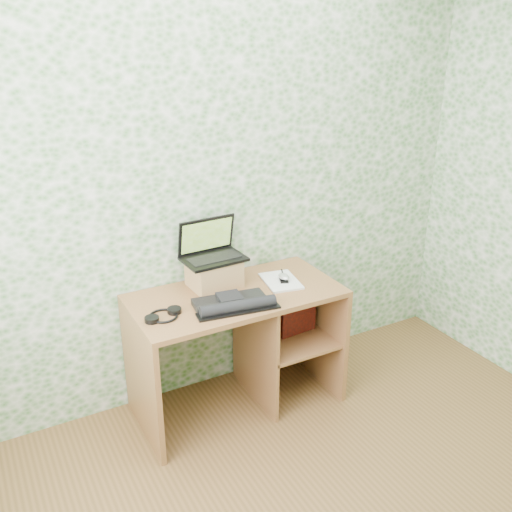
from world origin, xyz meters
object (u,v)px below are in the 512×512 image
desk (246,329)px  notepad (281,281)px  laptop (211,249)px  riser (214,273)px  keyboard (233,303)px

desk → notepad: bearing=-5.4°
laptop → notepad: (0.37, -0.17, -0.21)m
riser → notepad: riser is taller
notepad → desk: bearing=-175.3°
laptop → notepad: 0.46m
laptop → keyboard: 0.38m
desk → riser: 0.40m
desk → laptop: size_ratio=3.36×
desk → keyboard: bearing=-133.7°
riser → notepad: (0.37, -0.14, -0.08)m
desk → keyboard: size_ratio=2.60×
riser → desk: bearing=-38.5°
desk → riser: bearing=141.5°
riser → laptop: bearing=90.0°
laptop → keyboard: size_ratio=0.77×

